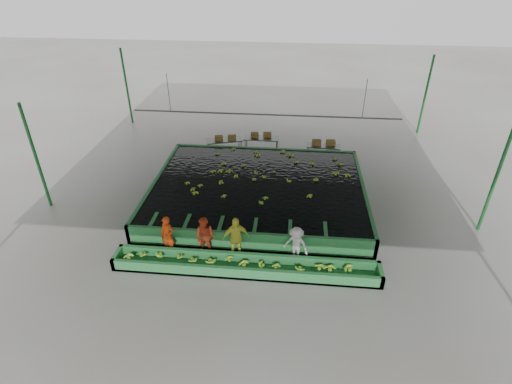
# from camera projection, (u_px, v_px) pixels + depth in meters

# --- Properties ---
(ground) EXTENTS (80.00, 80.00, 0.00)m
(ground) POSITION_uv_depth(u_px,v_px,m) (255.00, 217.00, 18.06)
(ground) COLOR gray
(ground) RESTS_ON ground
(shed_roof) EXTENTS (20.00, 22.00, 0.04)m
(shed_roof) POSITION_uv_depth(u_px,v_px,m) (255.00, 111.00, 15.47)
(shed_roof) COLOR gray
(shed_roof) RESTS_ON shed_posts
(shed_posts) EXTENTS (20.00, 22.00, 5.00)m
(shed_posts) POSITION_uv_depth(u_px,v_px,m) (255.00, 168.00, 16.76)
(shed_posts) COLOR #186027
(shed_posts) RESTS_ON ground
(flotation_tank) EXTENTS (10.00, 8.00, 0.90)m
(flotation_tank) POSITION_uv_depth(u_px,v_px,m) (258.00, 191.00, 19.10)
(flotation_tank) COLOR #277438
(flotation_tank) RESTS_ON ground
(tank_water) EXTENTS (9.70, 7.70, 0.00)m
(tank_water) POSITION_uv_depth(u_px,v_px,m) (258.00, 184.00, 18.90)
(tank_water) COLOR black
(tank_water) RESTS_ON flotation_tank
(sorting_trough) EXTENTS (10.00, 1.00, 0.50)m
(sorting_trough) POSITION_uv_depth(u_px,v_px,m) (245.00, 266.00, 14.87)
(sorting_trough) COLOR #277438
(sorting_trough) RESTS_ON ground
(cableway_rail) EXTENTS (0.08, 0.08, 14.00)m
(cableway_rail) POSITION_uv_depth(u_px,v_px,m) (264.00, 115.00, 20.76)
(cableway_rail) COLOR #59605B
(cableway_rail) RESTS_ON shed_roof
(rail_hanger_left) EXTENTS (0.04, 0.04, 2.00)m
(rail_hanger_left) POSITION_uv_depth(u_px,v_px,m) (169.00, 93.00, 20.65)
(rail_hanger_left) COLOR #59605B
(rail_hanger_left) RESTS_ON shed_roof
(rail_hanger_right) EXTENTS (0.04, 0.04, 2.00)m
(rail_hanger_right) POSITION_uv_depth(u_px,v_px,m) (365.00, 99.00, 19.82)
(rail_hanger_right) COLOR #59605B
(rail_hanger_right) RESTS_ON shed_roof
(worker_a) EXTENTS (0.70, 0.57, 1.64)m
(worker_a) POSITION_uv_depth(u_px,v_px,m) (168.00, 236.00, 15.51)
(worker_a) COLOR red
(worker_a) RESTS_ON ground
(worker_b) EXTENTS (0.96, 0.83, 1.71)m
(worker_b) POSITION_uv_depth(u_px,v_px,m) (205.00, 237.00, 15.37)
(worker_b) COLOR #C74020
(worker_b) RESTS_ON ground
(worker_c) EXTENTS (1.16, 0.80, 1.82)m
(worker_c) POSITION_uv_depth(u_px,v_px,m) (236.00, 238.00, 15.25)
(worker_c) COLOR yellow
(worker_c) RESTS_ON ground
(worker_d) EXTENTS (1.13, 0.90, 1.53)m
(worker_d) POSITION_uv_depth(u_px,v_px,m) (296.00, 245.00, 15.13)
(worker_d) COLOR beige
(worker_d) RESTS_ON ground
(packing_table_left) EXTENTS (2.22, 1.42, 0.94)m
(packing_table_left) POSITION_uv_depth(u_px,v_px,m) (224.00, 147.00, 23.35)
(packing_table_left) COLOR #59605B
(packing_table_left) RESTS_ON ground
(packing_table_mid) EXTENTS (2.06, 0.85, 0.93)m
(packing_table_mid) POSITION_uv_depth(u_px,v_px,m) (261.00, 145.00, 23.60)
(packing_table_mid) COLOR #59605B
(packing_table_mid) RESTS_ON ground
(packing_table_right) EXTENTS (1.92, 0.87, 0.85)m
(packing_table_right) POSITION_uv_depth(u_px,v_px,m) (323.00, 152.00, 22.81)
(packing_table_right) COLOR #59605B
(packing_table_right) RESTS_ON ground
(box_stack_left) EXTENTS (1.27, 0.58, 0.26)m
(box_stack_left) POSITION_uv_depth(u_px,v_px,m) (225.00, 140.00, 23.03)
(box_stack_left) COLOR brown
(box_stack_left) RESTS_ON packing_table_left
(box_stack_mid) EXTENTS (1.24, 0.50, 0.26)m
(box_stack_mid) POSITION_uv_depth(u_px,v_px,m) (261.00, 137.00, 23.44)
(box_stack_mid) COLOR brown
(box_stack_mid) RESTS_ON packing_table_mid
(box_stack_right) EXTENTS (1.32, 0.44, 0.28)m
(box_stack_right) POSITION_uv_depth(u_px,v_px,m) (323.00, 145.00, 22.67)
(box_stack_right) COLOR brown
(box_stack_right) RESTS_ON packing_table_right
(floating_bananas) EXTENTS (8.10, 5.52, 0.11)m
(floating_bananas) POSITION_uv_depth(u_px,v_px,m) (260.00, 176.00, 19.58)
(floating_bananas) COLOR #7AB626
(floating_bananas) RESTS_ON tank_water
(trough_bananas) EXTENTS (9.07, 0.60, 0.12)m
(trough_bananas) POSITION_uv_depth(u_px,v_px,m) (245.00, 263.00, 14.79)
(trough_bananas) COLOR #7AB626
(trough_bananas) RESTS_ON sorting_trough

